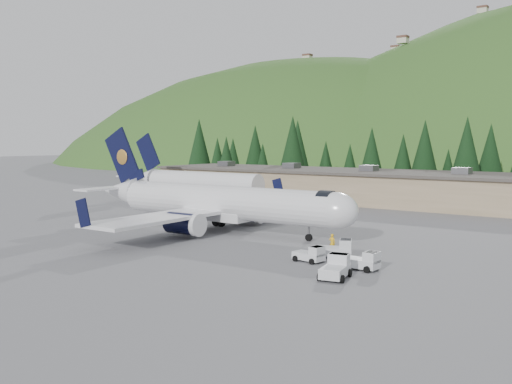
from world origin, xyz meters
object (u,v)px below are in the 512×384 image
object	(u,v)px
second_airliner	(191,181)
ramp_worker	(332,243)
baggage_tug_a	(337,249)
baggage_tug_b	(364,261)
terminal_building	(341,185)
baggage_tug_d	(311,255)
airliner	(217,203)
baggage_tug_c	(336,268)

from	to	relation	value
second_airliner	ramp_worker	xyz separation A→B (m)	(40.12, -25.26, -2.50)
baggage_tug_a	baggage_tug_b	bearing A→B (deg)	-62.68
terminal_building	baggage_tug_d	size ratio (longest dim) A/B	25.65
airliner	ramp_worker	size ratio (longest dim) A/B	21.48
baggage_tug_b	second_airliner	bearing A→B (deg)	149.26
baggage_tug_c	ramp_worker	xyz separation A→B (m)	(-4.96, 8.74, 0.07)
baggage_tug_a	baggage_tug_c	world-z (taller)	baggage_tug_c
baggage_tug_c	ramp_worker	bearing A→B (deg)	17.96
baggage_tug_d	ramp_worker	distance (m)	5.06
airliner	baggage_tug_a	distance (m)	18.76
baggage_tug_a	ramp_worker	xyz separation A→B (m)	(-1.59, 2.08, 0.10)
airliner	second_airliner	world-z (taller)	airliner
second_airliner	baggage_tug_b	distance (m)	54.91
terminal_building	second_airliner	bearing A→B (deg)	-141.22
airliner	ramp_worker	distance (m)	16.73
second_airliner	terminal_building	size ratio (longest dim) A/B	0.39
baggage_tug_b	ramp_worker	distance (m)	7.55
baggage_tug_a	ramp_worker	distance (m)	2.62
ramp_worker	terminal_building	bearing A→B (deg)	-65.22
baggage_tug_c	terminal_building	distance (m)	56.01
second_airliner	ramp_worker	world-z (taller)	second_airliner
baggage_tug_b	baggage_tug_c	world-z (taller)	baggage_tug_c
second_airliner	baggage_tug_c	xyz separation A→B (m)	(45.09, -34.00, -2.57)
second_airliner	ramp_worker	size ratio (longest dim) A/B	16.61
terminal_building	baggage_tug_d	bearing A→B (deg)	-65.72
baggage_tug_d	baggage_tug_b	bearing A→B (deg)	5.90
baggage_tug_a	terminal_building	size ratio (longest dim) A/B	0.05
airliner	baggage_tug_b	distance (m)	23.45
airliner	baggage_tug_a	bearing A→B (deg)	-17.73
baggage_tug_a	terminal_building	distance (m)	48.55
baggage_tug_b	terminal_building	world-z (taller)	terminal_building
airliner	terminal_building	distance (m)	38.23
airliner	baggage_tug_d	size ratio (longest dim) A/B	12.85
baggage_tug_a	baggage_tug_c	xyz separation A→B (m)	(3.37, -6.66, 0.03)
airliner	baggage_tug_b	bearing A→B (deg)	-22.20
baggage_tug_b	baggage_tug_d	distance (m)	4.85
airliner	second_airliner	bearing A→B (deg)	136.22
baggage_tug_c	baggage_tug_d	distance (m)	5.69
ramp_worker	baggage_tug_c	bearing A→B (deg)	118.27
baggage_tug_c	airliner	bearing A→B (deg)	48.91
baggage_tug_b	terminal_building	xyz separation A→B (m)	(-25.73, 46.41, 1.94)
airliner	terminal_building	size ratio (longest dim) A/B	0.50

